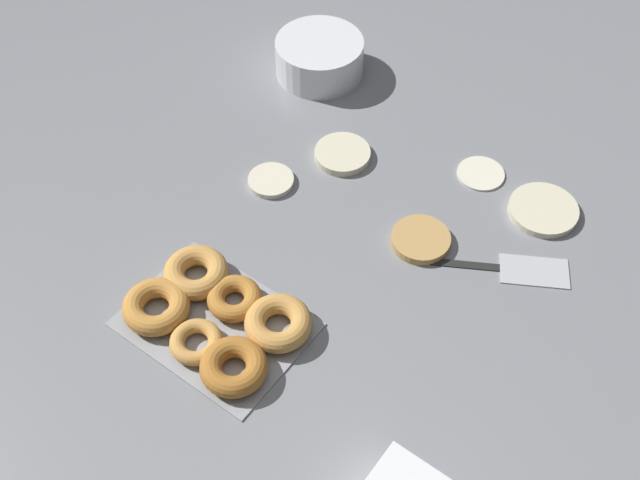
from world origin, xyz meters
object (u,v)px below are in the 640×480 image
Objects in this scene: pancake_4 at (543,210)px; batter_bowl at (319,57)px; donut_tray at (216,317)px; pancake_2 at (421,240)px; pancake_1 at (342,154)px; pancake_3 at (271,181)px; pancake_0 at (481,173)px; spatula at (517,269)px.

batter_bowl is at bearing 172.08° from pancake_4.
pancake_2 is at bearing 62.54° from donut_tray.
pancake_3 is (-0.06, -0.13, -0.00)m from pancake_1.
pancake_4 is 0.44× the size of donut_tray.
pancake_2 is 0.36× the size of donut_tray.
pancake_1 is 0.37× the size of donut_tray.
pancake_1 is 0.86× the size of pancake_4.
pancake_1 is 0.59× the size of batter_bowl.
pancake_1 is at bearing 63.26° from pancake_3.
pancake_3 is at bearing -116.74° from pancake_1.
donut_tray is (-0.17, -0.32, 0.01)m from pancake_2.
batter_bowl reaches higher than pancake_0.
pancake_1 reaches higher than pancake_4.
pancake_2 is 0.29m from pancake_3.
pancake_4 is at bearing 69.90° from spatula.
pancake_4 is at bearing -7.92° from batter_bowl.
spatula is at bearing -45.01° from pancake_0.
pancake_1 is at bearing 144.04° from spatula.
pancake_3 is (-0.29, -0.04, -0.00)m from pancake_2.
pancake_3 is at bearing -151.96° from pancake_4.
pancake_4 is 0.14m from spatula.
pancake_1 reaches higher than spatula.
pancake_3 reaches higher than spatula.
pancake_2 is 0.43× the size of spatula.
pancake_4 is (0.13, -0.02, 0.00)m from pancake_0.
batter_bowl is (-0.11, 0.30, 0.03)m from pancake_3.
pancake_3 is 0.35× the size of spatula.
donut_tray is 1.57× the size of batter_bowl.
spatula is (0.15, -0.15, -0.00)m from pancake_0.
pancake_0 is 0.38m from pancake_3.
pancake_4 is 0.59m from donut_tray.
pancake_3 is 0.32m from batter_bowl.
batter_bowl is at bearing 147.31° from pancake_2.
pancake_1 is (-0.23, -0.11, 0.00)m from pancake_0.
pancake_0 is at bearing 105.34° from spatula.
donut_tray reaches higher than pancake_3.
pancake_2 reaches higher than spatula.
batter_bowl reaches higher than donut_tray.
pancake_4 is 0.69× the size of batter_bowl.
pancake_3 is at bearing -171.61° from pancake_2.
pancake_1 is 0.24m from pancake_2.
batter_bowl is at bearing 136.29° from pancake_1.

